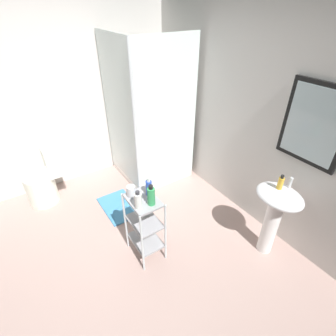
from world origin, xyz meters
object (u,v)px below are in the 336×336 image
shampoo_bottle_blue (149,187)px  rinse_cup (131,191)px  toilet (44,181)px  hand_soap_bottle (281,183)px  body_wash_bottle_green (151,196)px  storage_cart (145,223)px  pedestal_sink (275,209)px  bath_mat (119,206)px  lotion_bottle_white (138,201)px  shower_stall (148,149)px

shampoo_bottle_blue → rinse_cup: shampoo_bottle_blue is taller
toilet → hand_soap_bottle: bearing=39.9°
body_wash_bottle_green → storage_cart: bearing=-160.3°
pedestal_sink → rinse_cup: rinse_cup is taller
body_wash_bottle_green → toilet: bearing=-155.8°
shampoo_bottle_blue → body_wash_bottle_green: (0.13, -0.05, 0.01)m
hand_soap_bottle → rinse_cup: bearing=-122.7°
hand_soap_bottle → shampoo_bottle_blue: (-0.67, -1.02, -0.05)m
pedestal_sink → bath_mat: bearing=-145.3°
body_wash_bottle_green → hand_soap_bottle: bearing=62.9°
toilet → hand_soap_bottle: size_ratio=5.02×
storage_cart → shampoo_bottle_blue: shampoo_bottle_blue is taller
toilet → rinse_cup: 1.59m
body_wash_bottle_green → bath_mat: 1.24m
storage_cart → body_wash_bottle_green: 0.41m
hand_soap_bottle → bath_mat: (-1.46, -1.05, -0.87)m
storage_cart → lotion_bottle_white: (0.08, -0.09, 0.39)m
toilet → rinse_cup: bearing=24.0°
storage_cart → rinse_cup: size_ratio=6.84×
shower_stall → bath_mat: 0.93m
pedestal_sink → hand_soap_bottle: 0.30m
body_wash_bottle_green → lotion_bottle_white: bearing=-99.6°
storage_cart → hand_soap_bottle: bearing=59.7°
hand_soap_bottle → rinse_cup: 1.39m
shampoo_bottle_blue → bath_mat: (-0.79, -0.03, -0.82)m
storage_cart → bath_mat: bearing=176.4°
toilet → shampoo_bottle_blue: size_ratio=3.81×
shower_stall → hand_soap_bottle: shower_stall is taller
rinse_cup → hand_soap_bottle: bearing=57.3°
toilet → lotion_bottle_white: bearing=20.7°
shampoo_bottle_blue → rinse_cup: 0.17m
shower_stall → rinse_cup: shower_stall is taller
rinse_cup → bath_mat: 1.07m
lotion_bottle_white → storage_cart: bearing=132.1°
hand_soap_bottle → bath_mat: bearing=-144.4°
rinse_cup → pedestal_sink: bearing=55.8°
lotion_bottle_white → body_wash_bottle_green: (0.02, 0.12, 0.01)m
toilet → body_wash_bottle_green: body_wash_bottle_green is taller
toilet → storage_cart: (1.49, 0.68, 0.12)m
shower_stall → shampoo_bottle_blue: bearing=-29.0°
toilet → shampoo_bottle_blue: bearing=27.6°
hand_soap_bottle → body_wash_bottle_green: bearing=-117.1°
hand_soap_bottle → storage_cart: bearing=-120.3°
toilet → storage_cart: 1.64m
pedestal_sink → toilet: (-2.16, -1.77, -0.26)m
pedestal_sink → bath_mat: size_ratio=1.35×
body_wash_bottle_green → rinse_cup: size_ratio=1.93×
storage_cart → lotion_bottle_white: lotion_bottle_white is taller
body_wash_bottle_green → bath_mat: body_wash_bottle_green is taller
pedestal_sink → bath_mat: 1.91m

